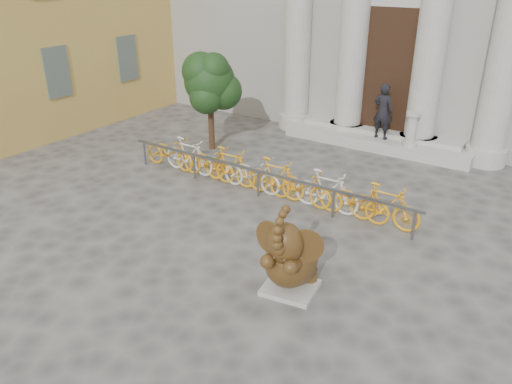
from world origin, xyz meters
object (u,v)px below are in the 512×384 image
Objects in this scene: tree at (210,82)px; elephant_statue at (291,259)px; bike_rack at (263,175)px; pedestrian at (383,111)px.

elephant_statue is at bearing -41.67° from tree.
bike_rack is 3.99m from tree.
tree reaches higher than pedestrian.
pedestrian is at bearing 75.00° from bike_rack.
pedestrian reaches higher than bike_rack.
pedestrian is (4.41, 2.92, -0.89)m from tree.
tree is at bearing 40.05° from pedestrian.
pedestrian is at bearing 91.38° from elephant_statue.
elephant_statue is at bearing -50.65° from bike_rack.
elephant_statue is 0.61× the size of tree.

